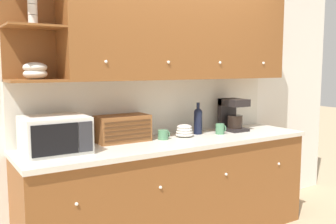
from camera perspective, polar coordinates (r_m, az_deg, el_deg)
The scene contains 12 objects.
wall_back at distance 3.69m, azimuth -2.16°, elevation 1.90°, with size 5.16×0.06×2.60m.
counter_unit at distance 3.56m, azimuth 0.87°, elevation -11.83°, with size 2.78×0.69×0.96m.
backsplash_panel at distance 3.67m, azimuth -1.87°, elevation 0.78°, with size 2.76×0.01×0.55m.
upper_cabinets at distance 3.60m, azimuth 1.93°, elevation 11.89°, with size 2.76×0.38×0.86m.
microwave at distance 3.02m, azimuth -16.88°, elevation -3.33°, with size 0.48×0.42×0.29m.
wine_glass at distance 3.25m, azimuth -12.20°, elevation -2.37°, with size 0.08×0.08×0.22m.
bread_box at distance 3.36m, azimuth -6.97°, elevation -2.49°, with size 0.48×0.25×0.24m.
mug_blue_second at distance 3.45m, azimuth -0.72°, elevation -3.49°, with size 0.11×0.10×0.09m.
bowl_stack_on_counter at distance 3.58m, azimuth 2.52°, elevation -2.91°, with size 0.17×0.17×0.12m.
wine_bottle at distance 3.72m, azimuth 4.59°, elevation -1.19°, with size 0.08×0.08×0.31m.
mug at distance 3.76m, azimuth 7.95°, elevation -2.56°, with size 0.10×0.09×0.10m.
coffee_maker at distance 3.99m, azimuth 9.71°, elevation -0.32°, with size 0.21×0.27×0.33m.
Camera 1 is at (-1.84, -3.15, 1.61)m, focal length 40.00 mm.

